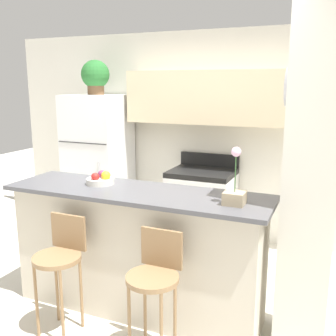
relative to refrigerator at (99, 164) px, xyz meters
name	(u,v)px	position (x,y,z in m)	size (l,w,h in m)	color
ground_plane	(138,308)	(1.37, -1.55, -0.89)	(14.00, 14.00, 0.00)	beige
wall_back	(217,122)	(1.50, 0.33, 0.57)	(5.60, 0.38, 2.55)	silver
pillar_right	(311,177)	(2.70, -1.45, 0.39)	(0.38, 0.32, 2.55)	silver
counter_bar	(137,250)	(1.37, -1.55, -0.35)	(2.23, 0.64, 1.07)	beige
refrigerator	(99,164)	(0.00, 0.00, 0.00)	(0.73, 0.71, 1.78)	white
stove_range	(201,207)	(1.41, 0.05, -0.43)	(0.75, 0.62, 1.07)	white
bar_stool_left	(60,258)	(0.97, -2.04, -0.28)	(0.37, 0.37, 0.92)	olive
bar_stool_right	(155,278)	(1.77, -2.04, -0.28)	(0.37, 0.37, 0.92)	olive
potted_plant_on_fridge	(95,76)	(0.00, 0.00, 1.12)	(0.36, 0.36, 0.43)	brown
orchid_vase	(235,192)	(2.20, -1.60, 0.27)	(0.15, 0.15, 0.42)	tan
fruit_bowl	(101,179)	(0.99, -1.48, 0.22)	(0.24, 0.24, 0.12)	silver
trash_bin	(130,226)	(0.58, -0.24, -0.70)	(0.28, 0.28, 0.38)	#59595B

